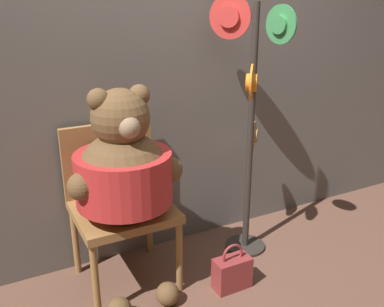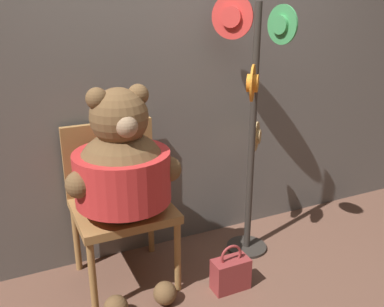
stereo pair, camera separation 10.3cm
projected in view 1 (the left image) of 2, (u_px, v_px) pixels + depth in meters
The scene contains 6 objects.
ground_plane at pixel (211, 286), 2.63m from camera, with size 14.00×14.00×0.00m, color brown.
wall_back at pixel (163, 46), 2.70m from camera, with size 8.00×0.10×2.77m.
chair at pixel (118, 197), 2.57m from camera, with size 0.56×0.53×0.96m.
teddy_bear at pixel (124, 172), 2.35m from camera, with size 0.65×0.57×1.24m.
hat_display_rack at pixel (249, 117), 2.72m from camera, with size 0.37×0.54×1.70m.
handbag_on_ground at pixel (232, 272), 2.59m from camera, with size 0.23×0.12×0.30m.
Camera 1 is at (-1.11, -1.89, 1.67)m, focal length 40.00 mm.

